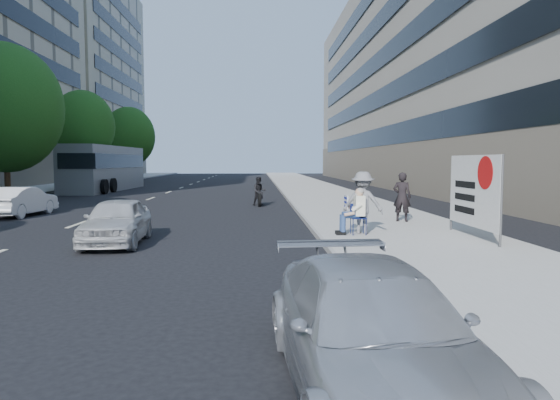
{
  "coord_description": "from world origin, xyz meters",
  "views": [
    {
      "loc": [
        -0.28,
        -9.52,
        2.19
      ],
      "look_at": [
        0.21,
        0.87,
        1.38
      ],
      "focal_mm": 32.0,
      "sensor_mm": 36.0,
      "label": 1
    }
  ],
  "objects": [
    {
      "name": "tree_far_d",
      "position": [
        -13.7,
        30.0,
        4.89
      ],
      "size": [
        4.8,
        4.8,
        7.65
      ],
      "color": "#382616",
      "rests_on": "ground"
    },
    {
      "name": "white_sedan_near",
      "position": [
        -4.0,
        3.82,
        0.61
      ],
      "size": [
        1.62,
        3.65,
        1.22
      ],
      "primitive_type": "imported",
      "rotation": [
        0.0,
        0.0,
        0.05
      ],
      "color": "silver",
      "rests_on": "ground"
    },
    {
      "name": "white_sedan_mid",
      "position": [
        -9.68,
        10.84,
        0.59
      ],
      "size": [
        1.56,
        3.66,
        1.17
      ],
      "primitive_type": "imported",
      "rotation": [
        0.0,
        0.0,
        3.05
      ],
      "color": "white",
      "rests_on": "ground"
    },
    {
      "name": "pedestrian_woman",
      "position": [
        4.64,
        7.08,
        0.99
      ],
      "size": [
        0.72,
        0.63,
        1.67
      ],
      "primitive_type": "imported",
      "rotation": [
        0.0,
        0.0,
        2.67
      ],
      "color": "black",
      "rests_on": "near_sidewalk"
    },
    {
      "name": "seated_protester",
      "position": [
        2.44,
        4.18,
        0.87
      ],
      "size": [
        0.83,
        1.12,
        1.31
      ],
      "color": "navy",
      "rests_on": "near_sidewalk"
    },
    {
      "name": "tree_far_c",
      "position": [
        -13.7,
        18.0,
        5.02
      ],
      "size": [
        6.0,
        6.0,
        8.47
      ],
      "color": "#382616",
      "rests_on": "ground"
    },
    {
      "name": "protest_banner",
      "position": [
        5.48,
        3.44,
        1.4
      ],
      "size": [
        0.08,
        3.06,
        2.2
      ],
      "color": "#4C4C4C",
      "rests_on": "near_sidewalk"
    },
    {
      "name": "near_sidewalk",
      "position": [
        4.0,
        20.0,
        0.07
      ],
      "size": [
        5.0,
        120.0,
        0.15
      ],
      "primitive_type": "cube",
      "color": "#9D9B93",
      "rests_on": "ground"
    },
    {
      "name": "tree_far_e",
      "position": [
        -13.7,
        44.0,
        4.78
      ],
      "size": [
        5.4,
        5.4,
        7.89
      ],
      "color": "#382616",
      "rests_on": "ground"
    },
    {
      "name": "motorcycle",
      "position": [
        -0.15,
        15.1,
        0.64
      ],
      "size": [
        0.74,
        2.05,
        1.42
      ],
      "rotation": [
        0.0,
        0.0,
        0.1
      ],
      "color": "black",
      "rests_on": "ground"
    },
    {
      "name": "bus",
      "position": [
        -11.64,
        28.61,
        1.64
      ],
      "size": [
        3.03,
        12.14,
        3.3
      ],
      "rotation": [
        0.0,
        0.0,
        -0.04
      ],
      "color": "slate",
      "rests_on": "ground"
    },
    {
      "name": "far_bldg_north",
      "position": [
        -30.0,
        62.0,
        14.0
      ],
      "size": [
        22.0,
        28.0,
        28.0
      ],
      "primitive_type": "cube",
      "color": "#BDAE8E",
      "rests_on": "ground"
    },
    {
      "name": "jogger",
      "position": [
        2.71,
        4.33,
        1.02
      ],
      "size": [
        1.27,
        0.96,
        1.75
      ],
      "primitive_type": "imported",
      "rotation": [
        0.0,
        0.0,
        2.84
      ],
      "color": "slate",
      "rests_on": "near_sidewalk"
    },
    {
      "name": "parked_sedan",
      "position": [
        0.8,
        -4.99,
        0.6
      ],
      "size": [
        1.9,
        4.19,
        1.19
      ],
      "primitive_type": "imported",
      "rotation": [
        0.0,
        0.0,
        0.06
      ],
      "color": "#AEB0B5",
      "rests_on": "ground"
    },
    {
      "name": "ground",
      "position": [
        0.0,
        0.0,
        0.0
      ],
      "size": [
        160.0,
        160.0,
        0.0
      ],
      "primitive_type": "plane",
      "color": "black",
      "rests_on": "ground"
    },
    {
      "name": "near_building",
      "position": [
        17.0,
        32.0,
        10.0
      ],
      "size": [
        14.0,
        70.0,
        20.0
      ],
      "primitive_type": "cube",
      "color": "gray",
      "rests_on": "ground"
    }
  ]
}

